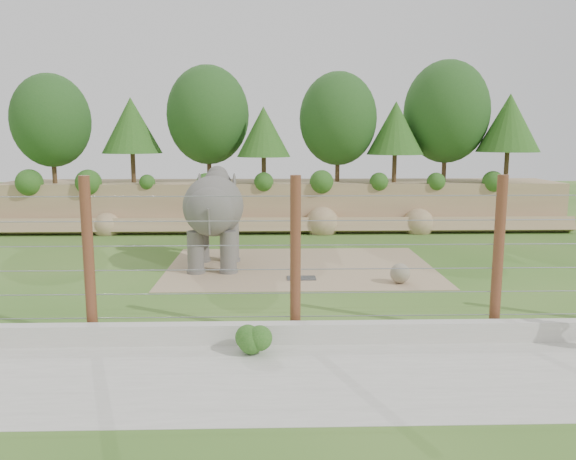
{
  "coord_description": "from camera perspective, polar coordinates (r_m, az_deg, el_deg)",
  "views": [
    {
      "loc": [
        -0.56,
        -17.86,
        4.89
      ],
      "look_at": [
        0.0,
        2.0,
        1.6
      ],
      "focal_mm": 35.0,
      "sensor_mm": 36.0,
      "label": 1
    }
  ],
  "objects": [
    {
      "name": "back_embankment",
      "position": [
        30.58,
        0.55,
        7.66
      ],
      "size": [
        30.0,
        5.52,
        8.77
      ],
      "color": "#9D7D5A",
      "rests_on": "ground"
    },
    {
      "name": "ground",
      "position": [
        18.53,
        0.17,
        -5.9
      ],
      "size": [
        90.0,
        90.0,
        0.0
      ],
      "primitive_type": "plane",
      "color": "#34641E",
      "rests_on": "ground"
    },
    {
      "name": "elephant",
      "position": [
        21.27,
        -7.55,
        1.03
      ],
      "size": [
        1.98,
        4.52,
        3.64
      ],
      "primitive_type": null,
      "rotation": [
        0.0,
        0.0,
        0.01
      ],
      "color": "#57534D",
      "rests_on": "ground"
    },
    {
      "name": "stone_ball",
      "position": [
        19.34,
        11.32,
        -4.34
      ],
      "size": [
        0.67,
        0.67,
        0.67
      ],
      "primitive_type": "sphere",
      "color": "gray",
      "rests_on": "dirt_patch"
    },
    {
      "name": "walkway_shrub",
      "position": [
        12.91,
        -3.54,
        -11.33
      ],
      "size": [
        0.63,
        0.63,
        0.63
      ],
      "primitive_type": "sphere",
      "color": "#235A1A",
      "rests_on": "walkway"
    },
    {
      "name": "walkway",
      "position": [
        11.92,
        1.25,
        -14.78
      ],
      "size": [
        26.0,
        4.0,
        0.01
      ],
      "primitive_type": "cube",
      "color": "#B6B4A8",
      "rests_on": "ground"
    },
    {
      "name": "drain_grate",
      "position": [
        19.66,
        1.37,
        -4.9
      ],
      "size": [
        1.0,
        0.6,
        0.03
      ],
      "primitive_type": "cube",
      "color": "#262628",
      "rests_on": "dirt_patch"
    },
    {
      "name": "barrier_fence",
      "position": [
        13.68,
        0.76,
        -2.79
      ],
      "size": [
        20.26,
        0.26,
        4.0
      ],
      "color": "brown",
      "rests_on": "ground"
    },
    {
      "name": "retaining_wall",
      "position": [
        13.69,
        0.83,
        -10.41
      ],
      "size": [
        26.0,
        0.35,
        0.5
      ],
      "primitive_type": "cube",
      "color": "#B6B4A8",
      "rests_on": "ground"
    },
    {
      "name": "dirt_patch",
      "position": [
        21.45,
        1.26,
        -3.75
      ],
      "size": [
        10.0,
        7.0,
        0.02
      ],
      "primitive_type": "cube",
      "color": "tan",
      "rests_on": "ground"
    }
  ]
}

